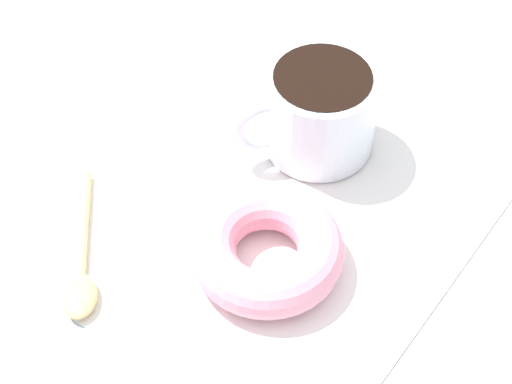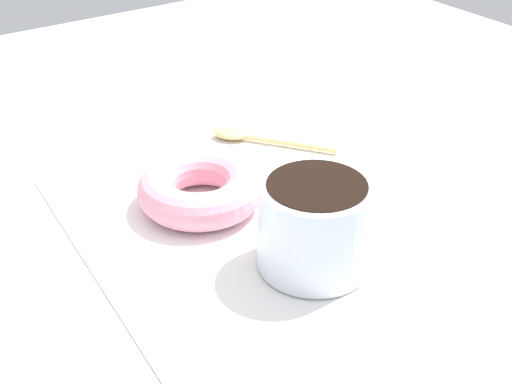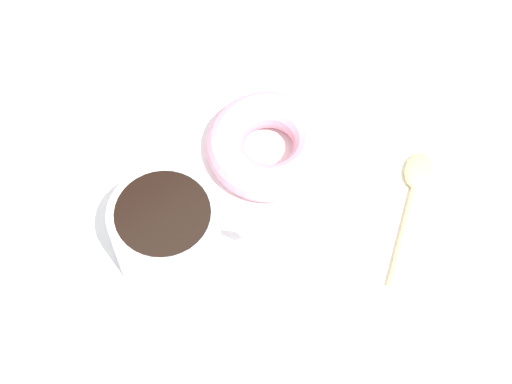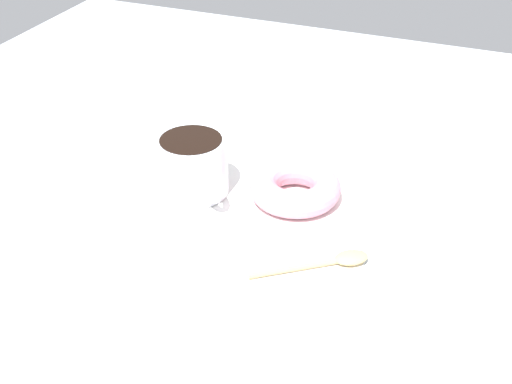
% 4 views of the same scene
% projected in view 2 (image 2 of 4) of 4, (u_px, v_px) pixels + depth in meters
% --- Properties ---
extents(ground_plane, '(1.20, 1.20, 0.02)m').
position_uv_depth(ground_plane, '(257.00, 242.00, 0.59)').
color(ground_plane, '#B2BCC6').
extents(napkin, '(0.31, 0.31, 0.00)m').
position_uv_depth(napkin, '(256.00, 214.00, 0.60)').
color(napkin, white).
rests_on(napkin, ground_plane).
extents(coffee_cup, '(0.09, 0.10, 0.07)m').
position_uv_depth(coffee_cup, '(315.00, 222.00, 0.52)').
color(coffee_cup, silver).
rests_on(coffee_cup, napkin).
extents(donut, '(0.11, 0.11, 0.03)m').
position_uv_depth(donut, '(200.00, 189.00, 0.60)').
color(donut, pink).
rests_on(donut, napkin).
extents(spoon, '(0.09, 0.11, 0.01)m').
position_uv_depth(spoon, '(246.00, 136.00, 0.71)').
color(spoon, '#D8B772').
rests_on(spoon, napkin).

